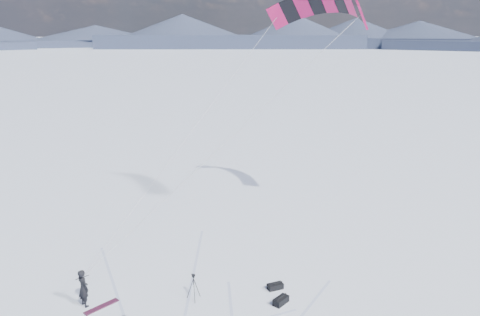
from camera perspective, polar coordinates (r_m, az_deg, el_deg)
horizon_hills at (r=17.57m, az=-7.52°, el=-8.40°), size 704.47×706.88×9.42m
snowkiter at (r=21.31m, az=-18.37°, el=-16.68°), size 0.50×0.66×1.62m
snowboard at (r=21.00m, az=-16.53°, el=-16.97°), size 1.53×0.57×0.04m
tripod at (r=20.42m, az=-5.68°, el=-14.94°), size 0.55×0.59×1.17m
gear_bag_a at (r=20.42m, az=5.00°, el=-16.92°), size 0.81×0.53×0.33m
gear_bag_b at (r=21.39m, az=4.32°, el=-15.31°), size 0.74×0.47×0.31m
power_kite at (r=26.62m, az=9.96°, el=17.50°), size 15.42×6.48×11.84m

